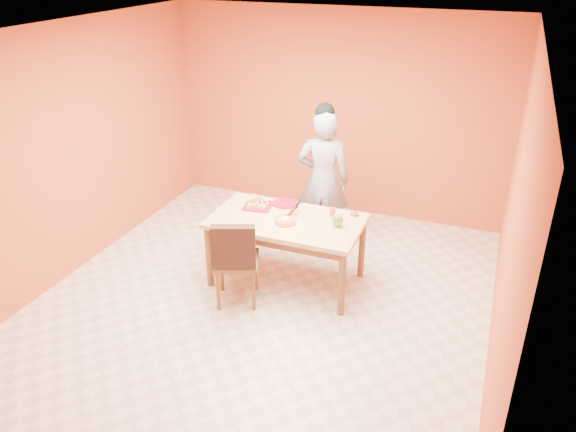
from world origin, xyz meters
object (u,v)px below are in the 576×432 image
at_px(sponge_cake, 285,221).
at_px(dining_table, 286,227).
at_px(dining_chair, 235,259).
at_px(person, 323,181).
at_px(egg_ornament, 338,220).
at_px(pastry_platter, 258,206).
at_px(magenta_glass, 333,212).
at_px(red_dinner_plate, 285,203).
at_px(checker_tin, 355,214).

bearing_deg(sponge_cake, dining_table, 106.10).
distance_m(dining_chair, person, 1.60).
bearing_deg(sponge_cake, egg_ornament, 16.38).
distance_m(pastry_platter, magenta_glass, 0.84).
bearing_deg(dining_table, red_dinner_plate, 113.89).
distance_m(dining_chair, red_dinner_plate, 0.96).
bearing_deg(sponge_cake, checker_tin, 37.55).
distance_m(sponge_cake, egg_ornament, 0.54).
height_order(dining_table, red_dinner_plate, red_dinner_plate).
bearing_deg(dining_table, magenta_glass, 31.17).
bearing_deg(red_dinner_plate, person, 67.08).
distance_m(egg_ornament, magenta_glass, 0.26).
xyz_separation_m(sponge_cake, egg_ornament, (0.51, 0.15, 0.03)).
height_order(dining_table, dining_chair, dining_chair).
height_order(egg_ornament, magenta_glass, egg_ornament).
bearing_deg(checker_tin, person, 132.93).
relative_size(dining_table, magenta_glass, 18.30).
xyz_separation_m(magenta_glass, checker_tin, (0.22, 0.09, -0.03)).
distance_m(dining_table, sponge_cake, 0.18).
bearing_deg(dining_chair, person, 52.08).
bearing_deg(dining_table, checker_tin, 28.47).
relative_size(person, red_dinner_plate, 6.06).
bearing_deg(pastry_platter, magenta_glass, 5.44).
xyz_separation_m(dining_chair, egg_ornament, (0.89, 0.59, 0.33)).
bearing_deg(dining_table, dining_chair, -121.31).
xyz_separation_m(person, pastry_platter, (-0.50, -0.76, -0.08)).
distance_m(egg_ornament, checker_tin, 0.34).
bearing_deg(dining_table, person, 84.10).
relative_size(egg_ornament, magenta_glass, 1.65).
distance_m(person, red_dinner_plate, 0.65).
xyz_separation_m(red_dinner_plate, checker_tin, (0.80, 0.00, 0.00)).
xyz_separation_m(person, red_dinner_plate, (-0.25, -0.59, -0.08)).
relative_size(dining_chair, sponge_cake, 4.18).
height_order(egg_ornament, checker_tin, egg_ornament).
height_order(person, egg_ornament, person).
distance_m(dining_table, egg_ornament, 0.57).
bearing_deg(dining_chair, sponge_cake, 27.81).
relative_size(dining_table, dining_chair, 1.64).
bearing_deg(pastry_platter, red_dinner_plate, 33.82).
height_order(red_dinner_plate, egg_ornament, egg_ornament).
bearing_deg(dining_table, egg_ornament, 3.29).
relative_size(pastry_platter, sponge_cake, 1.27).
height_order(dining_table, magenta_glass, magenta_glass).
distance_m(sponge_cake, magenta_glass, 0.55).
xyz_separation_m(pastry_platter, egg_ornament, (0.95, -0.15, 0.06)).
relative_size(dining_chair, person, 0.57).
height_order(dining_table, egg_ornament, egg_ornament).
relative_size(pastry_platter, magenta_glass, 3.39).
bearing_deg(pastry_platter, dining_chair, -84.92).
relative_size(egg_ornament, checker_tin, 1.62).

